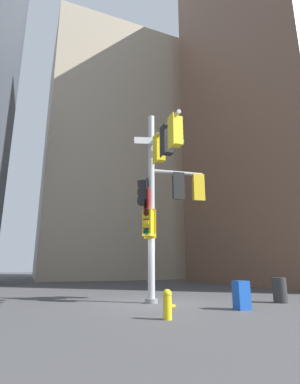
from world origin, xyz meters
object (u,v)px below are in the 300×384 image
object	(u,v)px
signal_pole_assembly	(162,185)
trash_bin	(280,290)
newspaper_box	(241,295)
fire_hydrant	(168,304)

from	to	relation	value
signal_pole_assembly	trash_bin	world-z (taller)	signal_pole_assembly
newspaper_box	trash_bin	xyz separation A→B (m)	(2.50, 0.90, 0.01)
newspaper_box	trash_bin	size ratio (longest dim) A/B	0.96
newspaper_box	trash_bin	bearing A→B (deg)	19.79
fire_hydrant	newspaper_box	bearing A→B (deg)	13.20
fire_hydrant	trash_bin	size ratio (longest dim) A/B	0.83
signal_pole_assembly	fire_hydrant	bearing A→B (deg)	-112.45
fire_hydrant	newspaper_box	xyz separation A→B (m)	(2.91, 0.68, 0.05)
fire_hydrant	newspaper_box	size ratio (longest dim) A/B	0.86
signal_pole_assembly	fire_hydrant	xyz separation A→B (m)	(-1.13, -2.73, -4.00)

